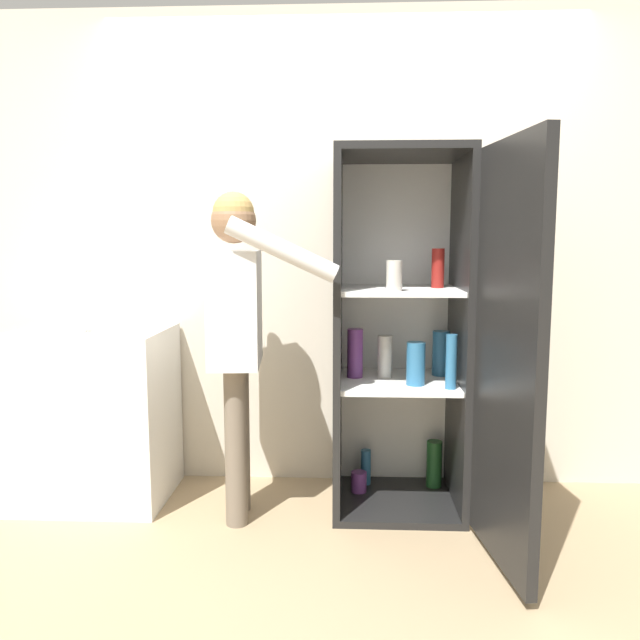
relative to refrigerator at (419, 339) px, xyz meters
name	(u,v)px	position (x,y,z in m)	size (l,w,h in m)	color
ground_plane	(338,565)	(-0.37, -0.54, -0.87)	(12.00, 12.00, 0.00)	tan
wall_back	(342,252)	(-0.37, 0.44, 0.40)	(7.00, 0.06, 2.55)	beige
refrigerator	(419,339)	(0.00, 0.00, 0.00)	(0.76, 1.23, 1.77)	black
person	(237,315)	(-0.86, -0.10, 0.12)	(0.63, 0.54, 1.56)	#726656
counter	(95,414)	(-1.65, 0.10, -0.43)	(0.75, 0.58, 0.89)	white
bowl	(66,326)	(-1.72, -0.01, 0.05)	(0.19, 0.19, 0.07)	white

